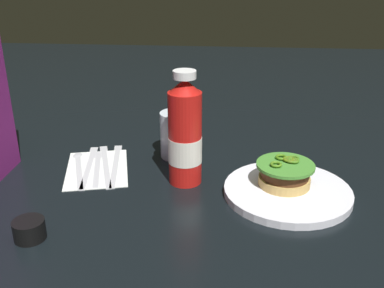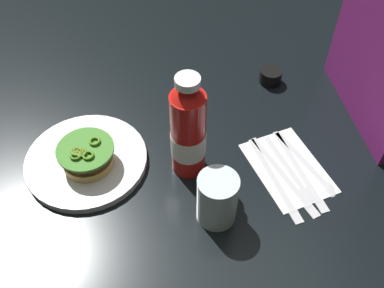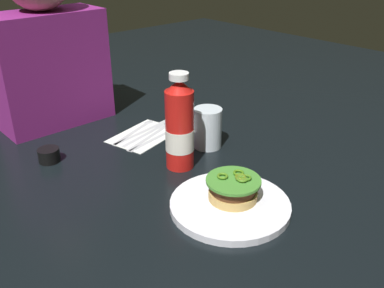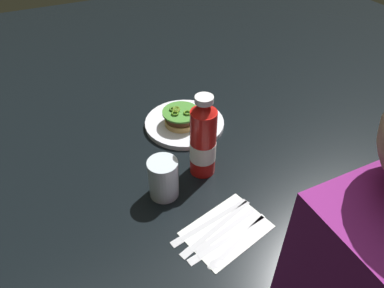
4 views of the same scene
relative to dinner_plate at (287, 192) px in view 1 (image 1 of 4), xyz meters
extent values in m
plane|color=black|center=(0.01, 0.16, -0.01)|extent=(3.00, 3.00, 0.00)
cylinder|color=white|center=(0.00, 0.00, 0.00)|extent=(0.25, 0.25, 0.02)
cylinder|color=tan|center=(0.02, 0.01, 0.02)|extent=(0.10, 0.10, 0.02)
cylinder|color=#512D19|center=(0.02, 0.01, 0.03)|extent=(0.09, 0.09, 0.02)
cylinder|color=red|center=(0.02, 0.01, 0.04)|extent=(0.09, 0.09, 0.01)
cylinder|color=#42832E|center=(0.02, 0.01, 0.05)|extent=(0.11, 0.11, 0.01)
torus|color=#477B17|center=(0.04, 0.01, 0.06)|extent=(0.02, 0.02, 0.01)
torus|color=#576E14|center=(0.03, 0.00, 0.06)|extent=(0.02, 0.02, 0.01)
torus|color=#47791D|center=(0.02, -0.01, 0.06)|extent=(0.02, 0.02, 0.01)
torus|color=#42781B|center=(0.03, -0.01, 0.06)|extent=(0.02, 0.02, 0.01)
torus|color=#4F6B1C|center=(0.02, -0.01, 0.06)|extent=(0.02, 0.02, 0.01)
torus|color=#4B7C1B|center=(0.00, 0.03, 0.06)|extent=(0.02, 0.02, 0.01)
cylinder|color=red|center=(0.04, 0.21, 0.09)|extent=(0.07, 0.07, 0.19)
cone|color=red|center=(0.04, 0.21, 0.20)|extent=(0.06, 0.06, 0.03)
cylinder|color=white|center=(0.04, 0.21, 0.22)|extent=(0.04, 0.04, 0.02)
cylinder|color=white|center=(0.04, 0.21, 0.06)|extent=(0.07, 0.07, 0.05)
cylinder|color=silver|center=(0.17, 0.24, 0.05)|extent=(0.07, 0.07, 0.11)
cylinder|color=black|center=(-0.18, 0.44, 0.01)|extent=(0.05, 0.05, 0.03)
cube|color=white|center=(0.08, 0.41, -0.01)|extent=(0.21, 0.17, 0.00)
cube|color=silver|center=(0.09, 0.37, 0.00)|extent=(0.19, 0.05, 0.00)
cube|color=silver|center=(0.17, 0.38, 0.00)|extent=(0.08, 0.03, 0.00)
cube|color=silver|center=(0.09, 0.39, 0.00)|extent=(0.19, 0.07, 0.00)
cube|color=silver|center=(0.16, 0.41, 0.00)|extent=(0.08, 0.04, 0.00)
cube|color=silver|center=(0.08, 0.41, 0.00)|extent=(0.18, 0.05, 0.00)
cube|color=silver|center=(0.15, 0.42, 0.00)|extent=(0.04, 0.03, 0.00)
cube|color=silver|center=(0.08, 0.42, 0.00)|extent=(0.19, 0.04, 0.00)
cube|color=silver|center=(0.16, 0.44, 0.00)|extent=(0.08, 0.03, 0.00)
cube|color=silver|center=(0.07, 0.44, 0.00)|extent=(0.18, 0.07, 0.00)
ellipsoid|color=silver|center=(0.14, 0.47, 0.00)|extent=(0.04, 0.03, 0.00)
camera|label=1|loc=(-0.79, 0.12, 0.43)|focal=42.04mm
camera|label=2|loc=(0.61, 0.12, 0.72)|focal=41.87mm
camera|label=3|loc=(-0.55, -0.49, 0.50)|focal=39.66mm
camera|label=4|loc=(0.36, 0.81, 0.66)|focal=32.65mm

